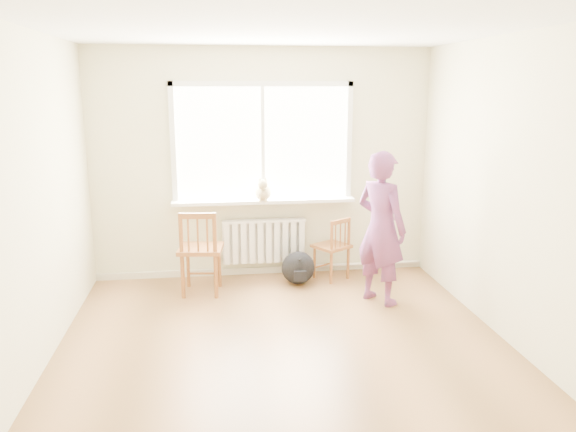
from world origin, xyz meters
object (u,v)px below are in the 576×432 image
object	(u,v)px
chair_left	(200,252)
person	(381,228)
chair_right	(334,248)
cat	(263,191)
backpack	(298,268)

from	to	relation	value
chair_left	person	world-z (taller)	person
chair_right	person	xyz separation A→B (m)	(0.33, -0.76, 0.43)
cat	backpack	bearing A→B (deg)	-27.38
chair_right	backpack	distance (m)	0.49
cat	backpack	xyz separation A→B (m)	(0.38, -0.24, -0.88)
chair_right	backpack	world-z (taller)	chair_right
backpack	chair_right	bearing A→B (deg)	13.38
person	cat	world-z (taller)	person
chair_left	backpack	distance (m)	1.16
chair_left	person	distance (m)	1.97
cat	chair_left	bearing A→B (deg)	-144.72
chair_right	cat	world-z (taller)	cat
chair_left	person	bearing A→B (deg)	172.84
chair_right	person	bearing A→B (deg)	80.66
backpack	chair_left	bearing A→B (deg)	-170.86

